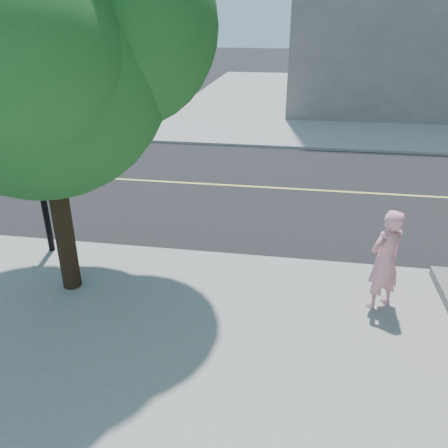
# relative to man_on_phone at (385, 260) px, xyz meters

# --- Properties ---
(ground) EXTENTS (140.00, 140.00, 0.00)m
(ground) POSITION_rel_man_on_phone_xyz_m (-7.26, 1.46, -1.02)
(ground) COLOR black
(ground) RESTS_ON ground
(road_ew) EXTENTS (140.00, 9.00, 0.01)m
(road_ew) POSITION_rel_man_on_phone_xyz_m (-7.26, 5.96, -1.01)
(road_ew) COLOR black
(road_ew) RESTS_ON ground
(sidewalk_ne) EXTENTS (29.00, 25.00, 0.12)m
(sidewalk_ne) POSITION_rel_man_on_phone_xyz_m (6.24, 22.96, -0.96)
(sidewalk_ne) COLOR gray
(sidewalk_ne) RESTS_ON ground
(man_on_phone) EXTENTS (0.78, 0.73, 1.79)m
(man_on_phone) POSITION_rel_man_on_phone_xyz_m (0.00, 0.00, 0.00)
(man_on_phone) COLOR pink
(man_on_phone) RESTS_ON sidewalk_se
(street_tree) EXTENTS (5.08, 4.62, 6.75)m
(street_tree) POSITION_rel_man_on_phone_xyz_m (-5.41, -0.24, 3.46)
(street_tree) COLOR black
(street_tree) RESTS_ON sidewalk_se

